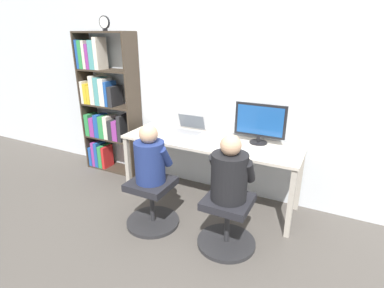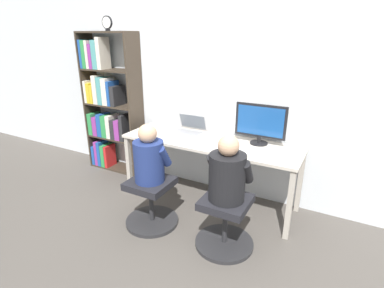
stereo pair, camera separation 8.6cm
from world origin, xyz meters
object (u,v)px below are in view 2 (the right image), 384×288
object	(u,v)px
keyboard	(245,153)
desk_clock	(107,23)
laptop	(189,129)
office_chair_left	(225,222)
desktop_monitor	(260,124)
person_at_laptop	(149,157)
person_at_monitor	(227,173)
bookshelf	(107,106)
office_chair_right	(151,202)

from	to	relation	value
keyboard	desk_clock	world-z (taller)	desk_clock
laptop	office_chair_left	bearing A→B (deg)	-44.22
desktop_monitor	laptop	distance (m)	0.86
person_at_laptop	desk_clock	bearing A→B (deg)	144.95
laptop	person_at_monitor	world-z (taller)	person_at_monitor
person_at_laptop	bookshelf	distance (m)	1.59
keyboard	desktop_monitor	bearing A→B (deg)	84.46
person_at_laptop	desk_clock	size ratio (longest dim) A/B	3.38
person_at_laptop	bookshelf	bearing A→B (deg)	147.41
desktop_monitor	laptop	bearing A→B (deg)	-178.30
desktop_monitor	office_chair_left	bearing A→B (deg)	-92.11
office_chair_left	desk_clock	world-z (taller)	desk_clock
desktop_monitor	office_chair_right	distance (m)	1.40
keyboard	bookshelf	xyz separation A→B (m)	(-2.13, 0.36, 0.17)
laptop	bookshelf	xyz separation A→B (m)	(-1.33, 0.03, 0.13)
keyboard	person_at_laptop	xyz separation A→B (m)	(-0.80, -0.49, -0.03)
desktop_monitor	person_at_monitor	size ratio (longest dim) A/B	0.91
laptop	keyboard	bearing A→B (deg)	-22.19
person_at_monitor	person_at_laptop	xyz separation A→B (m)	(-0.80, -0.03, -0.00)
office_chair_left	person_at_laptop	bearing A→B (deg)	-177.84
desk_clock	bookshelf	bearing A→B (deg)	163.19
office_chair_right	person_at_monitor	distance (m)	0.95
keyboard	desk_clock	size ratio (longest dim) A/B	2.32
office_chair_left	bookshelf	world-z (taller)	bookshelf
keyboard	person_at_laptop	bearing A→B (deg)	-148.46
laptop	bookshelf	bearing A→B (deg)	178.63
desktop_monitor	laptop	xyz separation A→B (m)	(-0.84, -0.02, -0.18)
laptop	bookshelf	size ratio (longest dim) A/B	0.20
office_chair_right	person_at_laptop	world-z (taller)	person_at_laptop
office_chair_right	person_at_laptop	distance (m)	0.50
office_chair_left	office_chair_right	size ratio (longest dim) A/B	1.00
office_chair_right	bookshelf	xyz separation A→B (m)	(-1.33, 0.86, 0.69)
person_at_monitor	bookshelf	distance (m)	2.30
office_chair_right	desk_clock	bearing A→B (deg)	144.81
laptop	person_at_laptop	size ratio (longest dim) A/B	0.64
person_at_laptop	bookshelf	xyz separation A→B (m)	(-1.33, 0.85, 0.19)
desktop_monitor	keyboard	xyz separation A→B (m)	(-0.03, -0.35, -0.21)
person_at_monitor	person_at_laptop	bearing A→B (deg)	-177.53
laptop	office_chair_left	distance (m)	1.26
office_chair_left	bookshelf	bearing A→B (deg)	158.97
office_chair_left	bookshelf	xyz separation A→B (m)	(-2.14, 0.82, 0.69)
desktop_monitor	person_at_laptop	world-z (taller)	desktop_monitor
desktop_monitor	person_at_monitor	distance (m)	0.85
bookshelf	desk_clock	bearing A→B (deg)	-16.81
desktop_monitor	desk_clock	bearing A→B (deg)	-178.36
keyboard	office_chair_left	bearing A→B (deg)	-89.46
office_chair_right	keyboard	bearing A→B (deg)	31.75
keyboard	office_chair_left	size ratio (longest dim) A/B	0.73
laptop	office_chair_left	world-z (taller)	laptop
office_chair_right	desk_clock	xyz separation A→B (m)	(-1.13, 0.79, 1.74)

